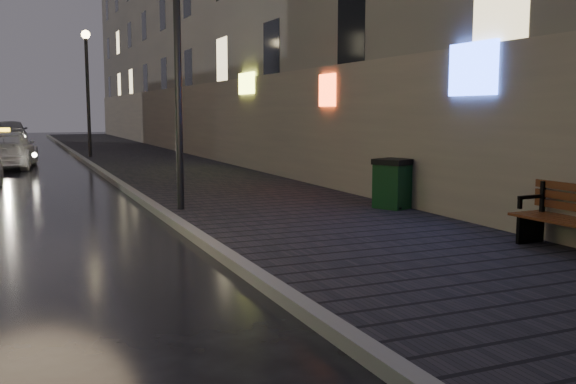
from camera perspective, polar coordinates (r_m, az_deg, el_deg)
name	(u,v)px	position (r m, az deg, el deg)	size (l,w,h in m)	color
ground	(145,316)	(6.87, -12.58, -10.68)	(120.00, 120.00, 0.00)	black
sidewalk	(143,159)	(27.97, -12.75, 2.92)	(4.60, 58.00, 0.15)	black
curb	(84,160)	(27.64, -17.65, 2.71)	(0.20, 58.00, 0.15)	slate
building_near	(190,20)	(32.80, -8.72, 14.87)	(1.80, 50.00, 13.00)	#605B54
lamp_near	(177,38)	(12.87, -9.82, 13.36)	(0.36, 0.36, 5.28)	black
lamp_far	(87,77)	(28.63, -17.41, 9.70)	(0.36, 0.36, 5.28)	black
trash_bin	(393,183)	(13.00, 9.33, 0.78)	(0.86, 0.86, 0.99)	black
taxi_mid	(6,150)	(25.56, -23.77, 3.43)	(1.88, 4.62, 1.34)	white
car_far	(10,133)	(41.69, -23.45, 4.87)	(1.90, 4.71, 1.61)	gray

